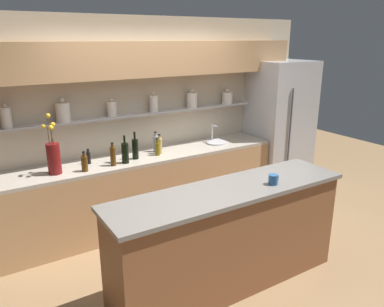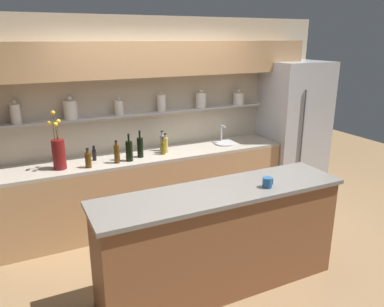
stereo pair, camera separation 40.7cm
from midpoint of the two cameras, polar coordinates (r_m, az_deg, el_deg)
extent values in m
plane|color=olive|center=(4.18, 4.44, -16.80)|extent=(12.00, 12.00, 0.00)
cube|color=beige|center=(5.02, -4.45, 5.27)|extent=(5.20, 0.10, 2.60)
cube|color=#B7B7BC|center=(4.82, -5.35, 6.06)|extent=(3.57, 0.18, 0.02)
cylinder|color=silver|center=(4.50, -23.02, 5.54)|extent=(0.11, 0.11, 0.22)
sphere|color=silver|center=(4.48, -23.22, 7.15)|extent=(0.04, 0.04, 0.04)
cylinder|color=silver|center=(4.56, -15.64, 6.41)|extent=(0.16, 0.16, 0.22)
sphere|color=silver|center=(4.54, -15.78, 8.09)|extent=(0.06, 0.06, 0.06)
cylinder|color=silver|center=(4.70, -8.64, 6.92)|extent=(0.11, 0.11, 0.18)
sphere|color=silver|center=(4.68, -8.71, 8.23)|extent=(0.04, 0.04, 0.04)
cylinder|color=silver|center=(4.89, -2.29, 7.69)|extent=(0.11, 0.11, 0.21)
sphere|color=silver|center=(4.87, -2.31, 9.13)|extent=(0.04, 0.04, 0.04)
cylinder|color=silver|center=(5.15, 3.67, 8.10)|extent=(0.15, 0.15, 0.20)
sphere|color=silver|center=(5.13, 3.70, 9.51)|extent=(0.05, 0.05, 0.05)
cylinder|color=silver|center=(5.47, 9.23, 8.24)|extent=(0.15, 0.15, 0.16)
sphere|color=silver|center=(5.45, 9.29, 9.36)|extent=(0.05, 0.05, 0.05)
cube|color=tan|center=(4.71, -3.66, 14.21)|extent=(4.42, 0.34, 0.42)
cube|color=tan|center=(4.91, -4.12, -5.55)|extent=(3.67, 0.62, 0.88)
cube|color=#ADA393|center=(4.75, -4.24, -0.42)|extent=(3.67, 0.62, 0.04)
cube|color=brown|center=(3.66, 7.59, -13.26)|extent=(2.32, 0.55, 0.98)
cube|color=slate|center=(3.43, 7.93, -5.89)|extent=(2.38, 0.61, 0.04)
cube|color=#B7B7BC|center=(5.89, 17.12, 3.43)|extent=(0.88, 0.70, 2.01)
cylinder|color=#4C4C51|center=(5.51, 18.56, 3.44)|extent=(0.02, 0.02, 1.11)
cylinder|color=maroon|center=(4.36, -17.14, -0.17)|extent=(0.14, 0.14, 0.34)
cylinder|color=#4C3319|center=(4.25, -17.43, 3.09)|extent=(0.02, 0.01, 0.19)
sphere|color=yellow|center=(4.19, -17.52, 4.23)|extent=(0.05, 0.05, 0.05)
cylinder|color=#4C3319|center=(4.30, -17.35, 3.28)|extent=(0.03, 0.03, 0.19)
sphere|color=yellow|center=(4.31, -17.19, 4.66)|extent=(0.05, 0.05, 0.05)
cylinder|color=#4C3319|center=(4.26, -17.56, 3.96)|extent=(0.04, 0.02, 0.31)
sphere|color=yellow|center=(4.19, -17.85, 5.92)|extent=(0.05, 0.05, 0.05)
cylinder|color=#4C3319|center=(4.29, -17.82, 3.20)|extent=(0.01, 0.02, 0.19)
sphere|color=yellow|center=(4.27, -18.47, 4.41)|extent=(0.04, 0.04, 0.04)
cylinder|color=#B7B7BC|center=(5.24, 7.29, 1.53)|extent=(0.29, 0.29, 0.02)
cylinder|color=#B7B7BC|center=(5.29, 6.70, 3.06)|extent=(0.02, 0.02, 0.22)
cylinder|color=#B7B7BC|center=(5.22, 7.09, 4.09)|extent=(0.02, 0.12, 0.02)
cylinder|color=black|center=(4.59, -12.25, -0.27)|extent=(0.05, 0.05, 0.13)
cylinder|color=black|center=(4.57, -12.31, 0.73)|extent=(0.03, 0.03, 0.04)
cylinder|color=black|center=(4.56, -12.33, 1.02)|extent=(0.03, 0.03, 0.01)
cylinder|color=brown|center=(4.72, -2.00, 0.78)|extent=(0.06, 0.06, 0.16)
cylinder|color=brown|center=(4.69, -2.01, 1.99)|extent=(0.03, 0.03, 0.05)
cylinder|color=black|center=(4.69, -2.02, 2.37)|extent=(0.03, 0.03, 0.01)
cylinder|color=#4C2D0C|center=(4.34, -12.99, -1.06)|extent=(0.07, 0.07, 0.17)
cylinder|color=#4C2D0C|center=(4.31, -13.08, 0.31)|extent=(0.03, 0.03, 0.04)
cylinder|color=black|center=(4.30, -13.11, 0.69)|extent=(0.03, 0.03, 0.01)
cylinder|color=tan|center=(4.79, -1.66, 1.24)|extent=(0.07, 0.07, 0.19)
cylinder|color=tan|center=(4.76, -1.67, 2.62)|extent=(0.03, 0.03, 0.04)
cylinder|color=black|center=(4.75, -1.67, 2.97)|extent=(0.03, 0.03, 0.01)
cylinder|color=gray|center=(4.87, -2.18, 1.60)|extent=(0.06, 0.06, 0.21)
cylinder|color=gray|center=(4.84, -2.20, 3.03)|extent=(0.03, 0.03, 0.04)
cylinder|color=black|center=(4.84, -2.20, 3.36)|extent=(0.03, 0.03, 0.01)
cylinder|color=#4C2D0C|center=(4.43, -8.84, -0.13)|extent=(0.06, 0.06, 0.22)
cylinder|color=#4C2D0C|center=(4.39, -8.92, 1.50)|extent=(0.03, 0.03, 0.04)
cylinder|color=black|center=(4.39, -8.94, 1.87)|extent=(0.03, 0.03, 0.01)
cylinder|color=black|center=(4.48, -7.00, 0.31)|extent=(0.08, 0.08, 0.24)
cylinder|color=black|center=(4.44, -7.08, 2.29)|extent=(0.02, 0.02, 0.08)
cylinder|color=black|center=(4.43, -7.10, 2.87)|extent=(0.03, 0.03, 0.01)
cylinder|color=black|center=(4.55, -8.81, -0.34)|extent=(0.06, 0.06, 0.11)
cylinder|color=black|center=(4.53, -8.85, 0.55)|extent=(0.03, 0.03, 0.04)
cylinder|color=black|center=(4.52, -8.86, 0.85)|extent=(0.03, 0.03, 0.01)
cylinder|color=black|center=(4.61, -5.42, 0.87)|extent=(0.08, 0.08, 0.24)
cylinder|color=black|center=(4.57, -5.47, 2.82)|extent=(0.02, 0.02, 0.08)
cylinder|color=black|center=(4.56, -5.49, 3.39)|extent=(0.03, 0.03, 0.01)
cylinder|color=#235184|center=(3.54, 14.66, -4.36)|extent=(0.09, 0.09, 0.09)
cube|color=#235184|center=(3.57, 15.33, -4.21)|extent=(0.02, 0.01, 0.06)
camera|label=1|loc=(0.20, -87.14, 0.89)|focal=35.00mm
camera|label=2|loc=(0.20, 92.86, -0.89)|focal=35.00mm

